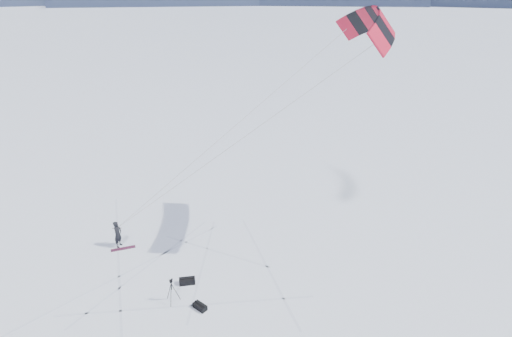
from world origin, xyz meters
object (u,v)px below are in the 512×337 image
(snowkiter, at_px, (120,246))
(tripod, at_px, (172,288))
(gear_bag_a, at_px, (187,281))
(snowboard, at_px, (123,249))
(gear_bag_b, at_px, (200,306))

(snowkiter, relative_size, tripod, 1.26)
(snowkiter, xyz_separation_m, tripod, (5.04, -3.66, 0.84))
(tripod, relative_size, gear_bag_a, 1.46)
(snowkiter, bearing_deg, snowboard, -120.62)
(tripod, distance_m, gear_bag_a, 1.60)
(snowkiter, distance_m, snowboard, 0.41)
(snowkiter, bearing_deg, gear_bag_b, -121.41)
(gear_bag_a, relative_size, gear_bag_b, 1.15)
(tripod, height_order, gear_bag_b, tripod)
(tripod, xyz_separation_m, gear_bag_b, (1.47, -0.16, -0.70))
(gear_bag_b, bearing_deg, snowkiter, 176.02)
(tripod, bearing_deg, gear_bag_b, -45.32)
(tripod, bearing_deg, snowboard, 104.26)
(tripod, bearing_deg, gear_bag_a, 44.33)
(snowkiter, xyz_separation_m, gear_bag_a, (5.20, -2.23, 0.16))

